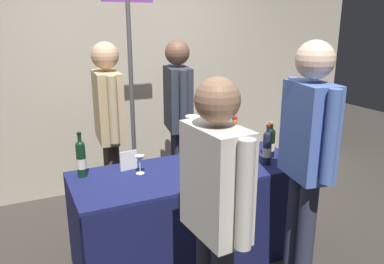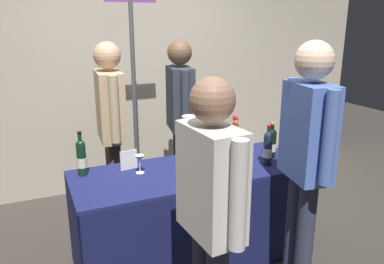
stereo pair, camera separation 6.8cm
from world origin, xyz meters
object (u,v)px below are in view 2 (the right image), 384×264
Objects in this scene: wine_glass_near_vendor at (238,153)px; flower_vase at (234,144)px; tasting_table at (192,197)px; wine_glass_mid at (140,160)px; taster_foreground_right at (306,150)px; vendor_presenter at (111,118)px; display_bottle_0 at (242,155)px; featured_wine_bottle at (196,143)px; booth_signpost at (134,80)px.

flower_vase is at bearing 73.77° from wine_glass_near_vendor.
wine_glass_mid is (-0.39, 0.09, 0.35)m from tasting_table.
wine_glass_near_vendor is at bearing 21.58° from taster_foreground_right.
taster_foreground_right is (0.96, -1.47, 0.02)m from vendor_presenter.
flower_vase reaches higher than wine_glass_mid.
wine_glass_near_vendor is 0.14m from flower_vase.
tasting_table is 1.04m from vendor_presenter.
taster_foreground_right is (0.22, -0.43, 0.14)m from display_bottle_0.
featured_wine_bottle is at bearing 13.42° from wine_glass_mid.
flower_vase is (0.13, 0.34, -0.03)m from display_bottle_0.
wine_glass_near_vendor reaches higher than tasting_table.
display_bottle_0 is 2.93× the size of wine_glass_near_vendor.
tasting_table is at bearing 47.97° from taster_foreground_right.
wine_glass_mid is 0.08× the size of taster_foreground_right.
flower_vase is at bearing -61.44° from booth_signpost.
vendor_presenter reaches higher than wine_glass_near_vendor.
vendor_presenter is (-0.05, 0.70, 0.16)m from wine_glass_mid.
wine_glass_mid is 0.08× the size of vendor_presenter.
display_bottle_0 is at bearing -70.03° from featured_wine_bottle.
vendor_presenter is at bearing 43.91° from taster_foreground_right.
flower_vase reaches higher than featured_wine_bottle.
tasting_table is 4.85× the size of flower_vase.
vendor_presenter is (-0.74, 1.04, 0.12)m from display_bottle_0.
taster_foreground_right is (0.12, -0.65, 0.21)m from wine_glass_near_vendor.
taster_foreground_right reaches higher than display_bottle_0.
featured_wine_bottle is (0.13, 0.21, 0.37)m from tasting_table.
taster_foreground_right is at bearing -63.50° from display_bottle_0.
vendor_presenter is at bearing 135.44° from wine_glass_near_vendor.
display_bottle_0 is 0.16× the size of booth_signpost.
booth_signpost reaches higher than taster_foreground_right.
taster_foreground_right is at bearing -40.21° from wine_glass_mid.
display_bottle_0 reaches higher than tasting_table.
display_bottle_0 is 0.20× the size of vendor_presenter.
wine_glass_near_vendor is 0.32× the size of flower_vase.
featured_wine_bottle is 0.18× the size of vendor_presenter.
featured_wine_bottle is at bearing 136.61° from wine_glass_near_vendor.
vendor_presenter is at bearing 125.66° from display_bottle_0.
tasting_table is 0.55m from display_bottle_0.
wine_glass_near_vendor is (0.39, -0.03, 0.33)m from tasting_table.
display_bottle_0 is 1.49m from booth_signpost.
vendor_presenter is at bearing 94.38° from wine_glass_mid.
wine_glass_near_vendor is (0.09, 0.21, -0.07)m from display_bottle_0.
flower_vase is at bearing 56.18° from vendor_presenter.
flower_vase is 0.21× the size of taster_foreground_right.
taster_foreground_right is (0.91, -0.77, 0.19)m from wine_glass_mid.
booth_signpost reaches higher than vendor_presenter.
wine_glass_near_vendor is 0.05× the size of booth_signpost.
taster_foreground_right is (0.38, -0.89, 0.16)m from featured_wine_bottle.
featured_wine_bottle is at bearing 158.30° from flower_vase.
booth_signpost is (-0.65, 1.80, 0.26)m from taster_foreground_right.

